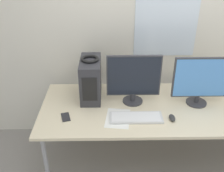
# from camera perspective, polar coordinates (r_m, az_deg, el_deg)

# --- Properties ---
(wall_back) EXTENTS (8.00, 0.07, 2.70)m
(wall_back) POSITION_cam_1_polar(r_m,az_deg,el_deg) (2.83, 10.49, 13.43)
(wall_back) COLOR beige
(wall_back) RESTS_ON ground_plane
(desk) EXTENTS (2.38, 0.91, 0.70)m
(desk) POSITION_cam_1_polar(r_m,az_deg,el_deg) (2.59, 11.42, -4.99)
(desk) COLOR beige
(desk) RESTS_ON ground_plane
(pc_tower) EXTENTS (0.20, 0.41, 0.40)m
(pc_tower) POSITION_cam_1_polar(r_m,az_deg,el_deg) (2.58, -4.62, 1.52)
(pc_tower) COLOR #2D2D33
(pc_tower) RESTS_ON desk
(headphones) EXTENTS (0.17, 0.17, 0.03)m
(headphones) POSITION_cam_1_polar(r_m,az_deg,el_deg) (2.49, -4.82, 5.90)
(headphones) COLOR black
(headphones) RESTS_ON pc_tower
(monitor_main) EXTENTS (0.51, 0.20, 0.49)m
(monitor_main) POSITION_cam_1_polar(r_m,az_deg,el_deg) (2.47, 4.73, 1.64)
(monitor_main) COLOR #333338
(monitor_main) RESTS_ON desk
(monitor_right_near) EXTENTS (0.52, 0.20, 0.48)m
(monitor_right_near) POSITION_cam_1_polar(r_m,az_deg,el_deg) (2.57, 18.68, 1.19)
(monitor_right_near) COLOR #333338
(monitor_right_near) RESTS_ON desk
(keyboard) EXTENTS (0.47, 0.17, 0.02)m
(keyboard) POSITION_cam_1_polar(r_m,az_deg,el_deg) (2.36, 5.25, -6.86)
(keyboard) COLOR silver
(keyboard) RESTS_ON desk
(mouse) EXTENTS (0.05, 0.11, 0.03)m
(mouse) POSITION_cam_1_polar(r_m,az_deg,el_deg) (2.40, 12.95, -6.76)
(mouse) COLOR #2D2D2D
(mouse) RESTS_ON desk
(cell_phone) EXTENTS (0.10, 0.14, 0.01)m
(cell_phone) POSITION_cam_1_polar(r_m,az_deg,el_deg) (2.40, -10.06, -6.67)
(cell_phone) COLOR #232328
(cell_phone) RESTS_ON desk
(paper_sheet_left) EXTENTS (0.25, 0.32, 0.00)m
(paper_sheet_left) POSITION_cam_1_polar(r_m,az_deg,el_deg) (2.36, 1.26, -7.01)
(paper_sheet_left) COLOR white
(paper_sheet_left) RESTS_ON desk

